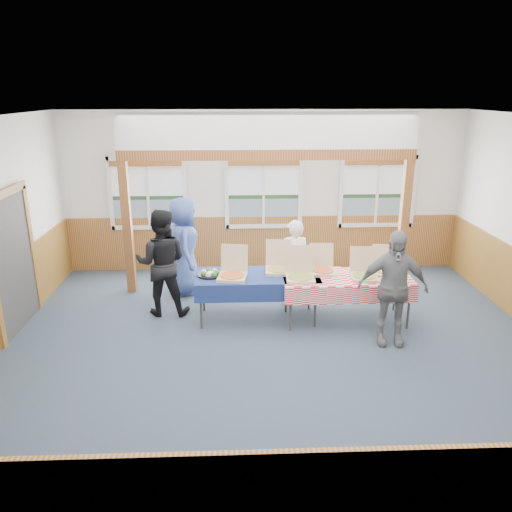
{
  "coord_description": "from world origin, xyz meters",
  "views": [
    {
      "loc": [
        -0.55,
        -6.39,
        3.54
      ],
      "look_at": [
        -0.25,
        1.0,
        1.08
      ],
      "focal_mm": 35.0,
      "sensor_mm": 36.0,
      "label": 1
    }
  ],
  "objects": [
    {
      "name": "window_left",
      "position": [
        -2.3,
        3.46,
        1.68
      ],
      "size": [
        1.56,
        0.1,
        1.46
      ],
      "color": "white",
      "rests_on": "wall_back"
    },
    {
      "name": "wainscot_back",
      "position": [
        0.0,
        3.48,
        0.55
      ],
      "size": [
        7.98,
        0.05,
        1.1
      ],
      "primitive_type": "cube",
      "color": "brown",
      "rests_on": "floor"
    },
    {
      "name": "cross_beam",
      "position": [
        0.0,
        2.3,
        2.49
      ],
      "size": [
        5.15,
        0.18,
        0.18
      ],
      "primitive_type": "cube",
      "color": "brown",
      "rests_on": "post_left"
    },
    {
      "name": "post_left",
      "position": [
        -2.5,
        2.3,
        1.2
      ],
      "size": [
        0.15,
        0.15,
        2.4
      ],
      "primitive_type": "cube",
      "color": "brown",
      "rests_on": "floor"
    },
    {
      "name": "woman_white",
      "position": [
        0.42,
        1.62,
        0.75
      ],
      "size": [
        0.57,
        0.39,
        1.5
      ],
      "primitive_type": "imported",
      "rotation": [
        0.0,
        0.0,
        3.2
      ],
      "color": "white",
      "rests_on": "floor"
    },
    {
      "name": "post_right",
      "position": [
        2.5,
        2.3,
        1.2
      ],
      "size": [
        0.15,
        0.15,
        2.4
      ],
      "primitive_type": "cube",
      "color": "brown",
      "rests_on": "floor"
    },
    {
      "name": "floor",
      "position": [
        0.0,
        0.0,
        0.0
      ],
      "size": [
        8.0,
        8.0,
        0.0
      ],
      "primitive_type": "plane",
      "color": "#283341",
      "rests_on": "ground"
    },
    {
      "name": "pizza_box_e",
      "position": [
        1.43,
        0.82,
        0.82
      ],
      "size": [
        0.44,
        0.52,
        0.44
      ],
      "rotation": [
        0.0,
        0.0,
        -0.08
      ],
      "color": "#CAAF86",
      "rests_on": "table_right"
    },
    {
      "name": "woman_black",
      "position": [
        -1.77,
        1.31,
        0.88
      ],
      "size": [
        0.88,
        0.69,
        1.77
      ],
      "primitive_type": "imported",
      "rotation": [
        0.0,
        0.0,
        3.12
      ],
      "color": "black",
      "rests_on": "floor"
    },
    {
      "name": "pizza_box_b",
      "position": [
        0.12,
        1.18,
        0.83
      ],
      "size": [
        0.45,
        0.54,
        0.46
      ],
      "rotation": [
        0.0,
        0.0,
        -0.06
      ],
      "color": "#CAAF86",
      "rests_on": "table_left"
    },
    {
      "name": "table_left",
      "position": [
        -0.23,
        1.02,
        0.7
      ],
      "size": [
        2.13,
        1.65,
        0.76
      ],
      "rotation": [
        0.0,
        0.0,
        0.42
      ],
      "color": "#353535",
      "rests_on": "floor"
    },
    {
      "name": "man_blue",
      "position": [
        -1.51,
        2.2,
        0.89
      ],
      "size": [
        0.7,
        0.95,
        1.78
      ],
      "primitive_type": "imported",
      "rotation": [
        0.0,
        0.0,
        1.74
      ],
      "color": "#3D569A",
      "rests_on": "floor"
    },
    {
      "name": "pizza_box_c",
      "position": [
        0.43,
        0.8,
        0.83
      ],
      "size": [
        0.45,
        0.54,
        0.47
      ],
      "rotation": [
        0.0,
        0.0,
        -0.04
      ],
      "color": "#CAAF86",
      "rests_on": "table_right"
    },
    {
      "name": "pizza_box_f",
      "position": [
        1.83,
        1.04,
        0.82
      ],
      "size": [
        0.4,
        0.48,
        0.41
      ],
      "rotation": [
        0.0,
        0.0,
        -0.06
      ],
      "color": "#CAAF86",
      "rests_on": "table_right"
    },
    {
      "name": "window_right",
      "position": [
        2.3,
        3.46,
        1.68
      ],
      "size": [
        1.56,
        0.1,
        1.46
      ],
      "color": "white",
      "rests_on": "wall_back"
    },
    {
      "name": "drink_glass",
      "position": [
        2.02,
        0.65,
        0.83
      ],
      "size": [
        0.07,
        0.07,
        0.15
      ],
      "primitive_type": "cylinder",
      "color": "#A9731C",
      "rests_on": "table_right"
    },
    {
      "name": "pizza_box_a",
      "position": [
        -0.62,
        0.91,
        0.83
      ],
      "size": [
        0.5,
        0.58,
        0.47
      ],
      "rotation": [
        0.0,
        0.0,
        -0.15
      ],
      "color": "#CAAF86",
      "rests_on": "table_left"
    },
    {
      "name": "pizza_box_d",
      "position": [
        0.83,
        1.09,
        0.82
      ],
      "size": [
        0.4,
        0.48,
        0.42
      ],
      "rotation": [
        0.0,
        0.0,
        -0.03
      ],
      "color": "#CAAF86",
      "rests_on": "table_right"
    },
    {
      "name": "veggie_tray",
      "position": [
        -0.98,
        1.02,
        0.79
      ],
      "size": [
        0.41,
        0.41,
        0.09
      ],
      "color": "black",
      "rests_on": "table_left"
    },
    {
      "name": "ceiling",
      "position": [
        0.0,
        0.0,
        3.2
      ],
      "size": [
        8.0,
        8.0,
        0.0
      ],
      "primitive_type": "plane",
      "rotation": [
        3.14,
        0.0,
        0.0
      ],
      "color": "white",
      "rests_on": "wall_back"
    },
    {
      "name": "wainscot_front",
      "position": [
        0.0,
        -3.48,
        0.55
      ],
      "size": [
        7.98,
        0.05,
        1.1
      ],
      "primitive_type": "cube",
      "color": "brown",
      "rests_on": "floor"
    },
    {
      "name": "cased_opening",
      "position": [
        -3.96,
        0.9,
        1.05
      ],
      "size": [
        0.06,
        1.3,
        2.1
      ],
      "primitive_type": "cube",
      "color": "#353535",
      "rests_on": "wall_left"
    },
    {
      "name": "wall_back",
      "position": [
        0.0,
        3.5,
        1.6
      ],
      "size": [
        8.0,
        0.0,
        8.0
      ],
      "primitive_type": "plane",
      "rotation": [
        1.57,
        0.0,
        0.0
      ],
      "color": "silver",
      "rests_on": "floor"
    },
    {
      "name": "wall_front",
      "position": [
        0.0,
        -3.5,
        1.6
      ],
      "size": [
        8.0,
        0.0,
        8.0
      ],
      "primitive_type": "plane",
      "rotation": [
        -1.57,
        0.0,
        0.0
      ],
      "color": "silver",
      "rests_on": "floor"
    },
    {
      "name": "person_grey",
      "position": [
        1.67,
        0.14,
        0.86
      ],
      "size": [
        1.04,
        0.52,
        1.71
      ],
      "primitive_type": "imported",
      "rotation": [
        0.0,
        0.0,
        -0.1
      ],
      "color": "slate",
      "rests_on": "floor"
    },
    {
      "name": "window_mid",
      "position": [
        0.0,
        3.46,
        1.68
      ],
      "size": [
        1.56,
        0.1,
        1.46
      ],
      "color": "white",
      "rests_on": "wall_back"
    },
    {
      "name": "table_right",
      "position": [
        1.17,
        0.9,
        0.7
      ],
      "size": [
        2.11,
        1.15,
        0.76
      ],
      "rotation": [
        0.0,
        0.0,
        -0.13
      ],
      "color": "#353535",
      "rests_on": "floor"
    }
  ]
}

